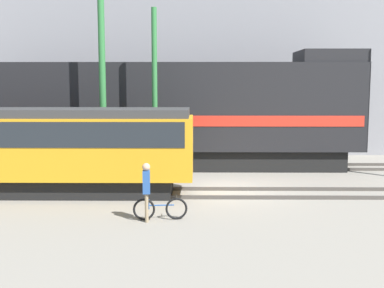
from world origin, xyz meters
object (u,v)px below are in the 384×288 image
Objects in this scene: bicycle at (160,209)px; person at (146,186)px; utility_pole_center at (155,95)px; freight_locomotive at (154,114)px; streetcar at (19,146)px; utility_pole_left at (103,88)px.

bicycle is 0.87m from person.
freight_locomotive is at bearing 95.47° from utility_pole_center.
freight_locomotive is at bearing 93.52° from person.
bicycle is 7.22m from utility_pole_center.
bicycle is at bearing -83.74° from utility_pole_center.
utility_pole_center is at bearing 96.26° from bicycle.
bicycle is (5.52, -3.41, -1.51)m from streetcar.
streetcar is at bearing -148.56° from utility_pole_center.
freight_locomotive is at bearing 96.01° from bicycle.
person is at bearing -68.86° from utility_pole_left.
utility_pole_center is (0.28, -2.95, 0.98)m from freight_locomotive.
utility_pole_center reaches higher than streetcar.
bicycle is at bearing -31.72° from streetcar.
freight_locomotive is 7.49m from streetcar.
bicycle is (0.98, -9.31, -2.35)m from freight_locomotive.
streetcar is 7.80× the size of bicycle.
person is (-0.40, -0.19, 0.76)m from bicycle.
streetcar is 7.24× the size of person.
freight_locomotive is at bearing 52.41° from streetcar.
utility_pole_left is (-2.53, 6.55, 2.88)m from person.
utility_pole_left reaches higher than streetcar.
person is at bearing -86.48° from freight_locomotive.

